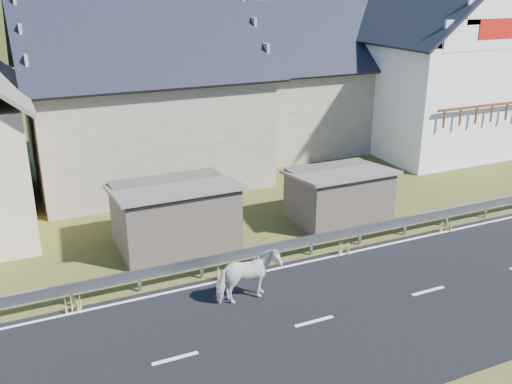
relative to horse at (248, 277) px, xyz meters
name	(u,v)px	position (x,y,z in m)	size (l,w,h in m)	color
ground	(314,323)	(1.22, -1.78, -0.83)	(160.00, 160.00, 0.00)	#3F4215
road	(314,322)	(1.22, -1.78, -0.81)	(60.00, 7.00, 0.04)	black
lane_markings	(314,321)	(1.22, -1.78, -0.79)	(60.00, 6.60, 0.01)	silver
guardrail	(259,251)	(1.22, 1.90, -0.27)	(28.10, 0.09, 0.75)	#93969B
shed_left	(175,215)	(-0.78, 4.72, 0.27)	(4.30, 3.30, 2.40)	brown
shed_right	(338,196)	(5.72, 4.22, 0.17)	(3.80, 2.90, 2.20)	brown
house_stone_a	(139,79)	(0.22, 13.22, 3.80)	(10.80, 9.80, 8.90)	tan
house_stone_b	(305,69)	(10.22, 15.22, 3.40)	(9.80, 8.80, 8.10)	tan
house_white	(425,54)	(16.22, 12.22, 4.23)	(8.80, 10.80, 9.70)	white
mountain	(38,79)	(6.22, 178.22, -20.83)	(440.00, 280.00, 260.00)	#24320D
horse	(248,277)	(0.00, 0.00, 0.00)	(1.88, 0.86, 1.59)	silver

